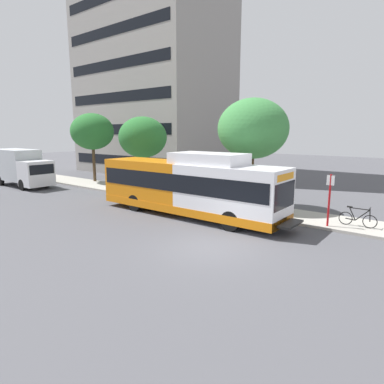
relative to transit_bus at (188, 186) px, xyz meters
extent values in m
plane|color=#4C4C51|center=(-3.69, 3.94, -1.70)|extent=(120.00, 120.00, 0.00)
cube|color=#A8A399|center=(3.31, 1.94, -1.63)|extent=(3.00, 56.00, 0.14)
cube|color=white|center=(0.00, -2.82, -0.02)|extent=(2.54, 5.80, 2.73)
cube|color=orange|center=(0.00, 2.98, -0.02)|extent=(2.54, 5.80, 2.73)
cube|color=orange|center=(0.00, 0.08, -1.16)|extent=(2.57, 11.60, 0.44)
cube|color=black|center=(0.00, 0.08, 0.35)|extent=(2.58, 11.25, 0.96)
cube|color=black|center=(0.00, -5.68, 0.15)|extent=(2.34, 0.10, 1.24)
cube|color=orange|center=(0.00, -5.69, 1.02)|extent=(1.91, 0.08, 0.32)
cube|color=white|center=(0.00, -1.37, 1.65)|extent=(2.16, 4.06, 0.60)
cube|color=black|center=(0.00, -6.07, -1.15)|extent=(1.78, 0.60, 0.10)
cylinder|color=black|center=(-1.13, -3.51, -1.20)|extent=(0.30, 1.00, 1.00)
cylinder|color=black|center=(1.13, -3.51, -1.20)|extent=(0.30, 1.00, 1.00)
cylinder|color=black|center=(-1.13, 3.27, -1.20)|extent=(0.30, 1.00, 1.00)
cylinder|color=black|center=(1.13, 3.27, -1.20)|extent=(0.30, 1.00, 1.00)
cylinder|color=red|center=(2.17, -7.12, -0.26)|extent=(0.10, 0.10, 2.60)
cube|color=white|center=(2.15, -7.12, 0.74)|extent=(0.04, 0.36, 0.48)
torus|color=black|center=(2.99, -8.86, -1.23)|extent=(0.04, 0.66, 0.66)
torus|color=black|center=(2.99, -7.76, -1.23)|extent=(0.04, 0.66, 0.66)
cylinder|color=black|center=(2.99, -8.51, -0.96)|extent=(0.05, 0.64, 0.64)
cylinder|color=black|center=(2.99, -8.06, -0.96)|extent=(0.05, 0.34, 0.62)
cylinder|color=black|center=(2.99, -8.36, -0.66)|extent=(0.05, 0.90, 0.05)
cylinder|color=black|center=(2.99, -7.98, -1.25)|extent=(0.05, 0.45, 0.08)
cylinder|color=black|center=(2.99, -8.83, -0.90)|extent=(0.05, 0.10, 0.67)
cylinder|color=black|center=(2.99, -8.81, -0.56)|extent=(0.52, 0.03, 0.03)
cube|color=black|center=(2.99, -7.91, -0.62)|extent=(0.12, 0.24, 0.06)
cylinder|color=#4C3823|center=(3.93, -1.92, 0.04)|extent=(0.28, 0.28, 3.20)
ellipsoid|color=#3D8442|center=(3.93, -1.92, 3.26)|extent=(4.31, 4.31, 3.67)
cylinder|color=#4C3823|center=(4.04, 7.85, -0.18)|extent=(0.28, 0.28, 2.78)
ellipsoid|color=#286B2D|center=(4.04, 7.85, 2.65)|extent=(3.83, 3.83, 3.26)
cylinder|color=#4C3823|center=(4.43, 15.02, 0.03)|extent=(0.28, 0.28, 3.20)
ellipsoid|color=#286B2D|center=(4.43, 15.02, 3.12)|extent=(3.97, 3.97, 3.37)
cube|color=silver|center=(-0.90, 15.62, -0.35)|extent=(2.30, 2.00, 2.10)
cube|color=#B2B7BC|center=(-0.90, 19.12, 0.20)|extent=(2.30, 5.00, 2.70)
cube|color=black|center=(-0.90, 14.65, 0.05)|extent=(2.07, 0.08, 0.80)
cylinder|color=black|center=(-1.93, 16.06, -1.24)|extent=(0.26, 0.92, 0.92)
cylinder|color=black|center=(0.13, 16.06, -1.24)|extent=(0.26, 0.92, 0.92)
cylinder|color=black|center=(-1.93, 20.20, -1.24)|extent=(0.26, 0.92, 0.92)
cylinder|color=black|center=(0.13, 20.20, -1.24)|extent=(0.26, 0.92, 0.92)
cube|color=gray|center=(15.05, 17.21, 16.91)|extent=(11.47, 16.88, 37.22)
cube|color=black|center=(15.05, 17.21, -0.01)|extent=(11.53, 15.53, 1.10)
cube|color=black|center=(15.05, 17.21, 3.37)|extent=(11.53, 15.53, 1.10)
cube|color=black|center=(15.05, 17.21, 6.76)|extent=(11.53, 15.53, 1.10)
cube|color=black|center=(15.05, 17.21, 10.14)|extent=(11.53, 15.53, 1.10)
cube|color=black|center=(15.05, 17.21, 13.52)|extent=(11.53, 15.53, 1.10)
cube|color=black|center=(15.05, 17.21, 16.91)|extent=(11.53, 15.53, 1.10)
camera|label=1|loc=(-14.39, -11.45, 3.02)|focal=30.59mm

